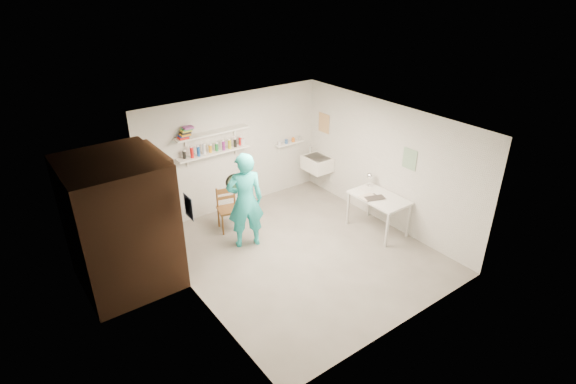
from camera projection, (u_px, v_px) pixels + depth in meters
floor at (301, 253)px, 8.00m from camera, size 4.00×4.50×0.02m
ceiling at (303, 123)px, 6.91m from camera, size 4.00×4.50×0.02m
wall_back at (234, 152)px, 9.08m from camera, size 4.00×0.02×2.40m
wall_front at (409, 256)px, 5.83m from camera, size 4.00×0.02×2.40m
wall_left at (191, 230)px, 6.39m from camera, size 0.02×4.50×2.40m
wall_right at (386, 164)px, 8.52m from camera, size 0.02×4.50×2.40m
doorway_recess at (165, 213)px, 7.25m from camera, size 0.02×0.90×2.00m
corridor_box at (121, 224)px, 6.85m from camera, size 1.40×1.50×2.10m
door_lintel at (158, 152)px, 6.79m from camera, size 0.06×1.05×0.10m
door_jamb_near at (179, 225)px, 6.90m from camera, size 0.06×0.10×2.00m
door_jamb_far at (155, 201)px, 7.62m from camera, size 0.06×0.10×2.00m
shelf_lower at (214, 153)px, 8.66m from camera, size 1.50×0.22×0.03m
shelf_upper at (213, 133)px, 8.48m from camera, size 1.50×0.22×0.03m
ledge_shelf at (290, 143)px, 9.77m from camera, size 0.70×0.14×0.03m
poster_left at (188, 207)px, 6.28m from camera, size 0.01×0.28×0.36m
poster_right_a at (324, 123)px, 9.64m from camera, size 0.01×0.34×0.42m
poster_right_b at (410, 159)px, 7.97m from camera, size 0.01×0.30×0.38m
belfast_sink at (317, 164)px, 9.83m from camera, size 0.48×0.60×0.30m
man at (245, 201)px, 7.85m from camera, size 0.76×0.62×1.79m
wall_clock at (235, 182)px, 7.83m from camera, size 0.32×0.14×0.32m
wooden_chair at (229, 209)px, 8.53m from camera, size 0.48×0.47×0.86m
work_table at (378, 214)px, 8.52m from camera, size 0.65×1.09×0.73m
desk_lamp at (370, 176)px, 8.67m from camera, size 0.14×0.14×0.14m
spray_cans at (214, 148)px, 8.61m from camera, size 1.32×0.06×0.17m
book_stack at (185, 133)px, 8.14m from camera, size 0.30×0.14×0.20m
ledge_pots at (290, 141)px, 9.74m from camera, size 0.48×0.07×0.09m
papers at (379, 196)px, 8.35m from camera, size 0.30×0.22×0.02m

